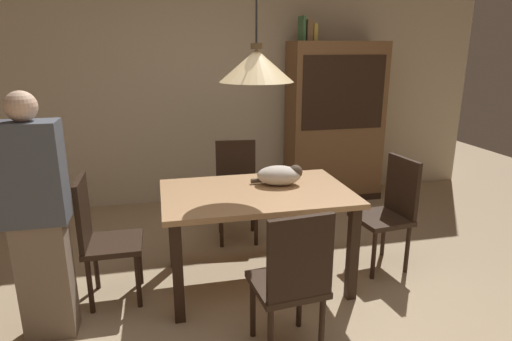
{
  "coord_description": "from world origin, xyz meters",
  "views": [
    {
      "loc": [
        -0.76,
        -2.38,
        1.78
      ],
      "look_at": [
        -0.03,
        0.78,
        0.85
      ],
      "focal_mm": 30.16,
      "sensor_mm": 36.0,
      "label": 1
    }
  ],
  "objects_px": {
    "book_brown_thick": "(307,30)",
    "book_yellow_short": "(313,32)",
    "chair_far_back": "(237,186)",
    "chair_right_side": "(390,208)",
    "chair_near_front": "(292,279)",
    "hutch_bookcase": "(334,126)",
    "dining_table": "(256,204)",
    "pendant_lamp": "(256,65)",
    "person_standing": "(38,221)",
    "chair_left_side": "(101,234)",
    "cat_sleeping": "(280,175)",
    "book_green_slim": "(302,28)"
  },
  "relations": [
    {
      "from": "chair_far_back",
      "to": "pendant_lamp",
      "type": "relative_size",
      "value": 0.72
    },
    {
      "from": "cat_sleeping",
      "to": "chair_near_front",
      "type": "bearing_deg",
      "value": -101.92
    },
    {
      "from": "cat_sleeping",
      "to": "chair_right_side",
      "type": "bearing_deg",
      "value": -6.33
    },
    {
      "from": "chair_right_side",
      "to": "book_brown_thick",
      "type": "relative_size",
      "value": 3.88
    },
    {
      "from": "chair_far_back",
      "to": "pendant_lamp",
      "type": "height_order",
      "value": "pendant_lamp"
    },
    {
      "from": "chair_far_back",
      "to": "chair_near_front",
      "type": "relative_size",
      "value": 1.0
    },
    {
      "from": "dining_table",
      "to": "book_green_slim",
      "type": "bearing_deg",
      "value": 62.35
    },
    {
      "from": "book_yellow_short",
      "to": "person_standing",
      "type": "distance_m",
      "value": 3.43
    },
    {
      "from": "chair_left_side",
      "to": "pendant_lamp",
      "type": "xyz_separation_m",
      "value": [
        1.13,
        -0.0,
        1.15
      ]
    },
    {
      "from": "person_standing",
      "to": "pendant_lamp",
      "type": "bearing_deg",
      "value": 13.19
    },
    {
      "from": "chair_far_back",
      "to": "book_green_slim",
      "type": "bearing_deg",
      "value": 43.68
    },
    {
      "from": "chair_right_side",
      "to": "book_green_slim",
      "type": "relative_size",
      "value": 3.58
    },
    {
      "from": "chair_near_front",
      "to": "cat_sleeping",
      "type": "relative_size",
      "value": 2.33
    },
    {
      "from": "book_brown_thick",
      "to": "book_yellow_short",
      "type": "bearing_deg",
      "value": 0.0
    },
    {
      "from": "book_yellow_short",
      "to": "chair_far_back",
      "type": "bearing_deg",
      "value": -140.14
    },
    {
      "from": "pendant_lamp",
      "to": "book_brown_thick",
      "type": "xyz_separation_m",
      "value": [
        0.97,
        1.74,
        0.3
      ]
    },
    {
      "from": "dining_table",
      "to": "book_brown_thick",
      "type": "bearing_deg",
      "value": 60.79
    },
    {
      "from": "chair_left_side",
      "to": "cat_sleeping",
      "type": "height_order",
      "value": "chair_left_side"
    },
    {
      "from": "book_brown_thick",
      "to": "book_yellow_short",
      "type": "distance_m",
      "value": 0.07
    },
    {
      "from": "chair_far_back",
      "to": "chair_right_side",
      "type": "xyz_separation_m",
      "value": [
        1.12,
        -0.87,
        0.0
      ]
    },
    {
      "from": "chair_near_front",
      "to": "hutch_bookcase",
      "type": "relative_size",
      "value": 0.5
    },
    {
      "from": "chair_near_front",
      "to": "hutch_bookcase",
      "type": "bearing_deg",
      "value": 62.88
    },
    {
      "from": "chair_far_back",
      "to": "hutch_bookcase",
      "type": "distance_m",
      "value": 1.64
    },
    {
      "from": "chair_right_side",
      "to": "book_brown_thick",
      "type": "distance_m",
      "value": 2.26
    },
    {
      "from": "book_green_slim",
      "to": "person_standing",
      "type": "bearing_deg",
      "value": -138.4
    },
    {
      "from": "chair_near_front",
      "to": "hutch_bookcase",
      "type": "height_order",
      "value": "hutch_bookcase"
    },
    {
      "from": "chair_near_front",
      "to": "book_brown_thick",
      "type": "bearing_deg",
      "value": 69.76
    },
    {
      "from": "book_yellow_short",
      "to": "book_brown_thick",
      "type": "bearing_deg",
      "value": 180.0
    },
    {
      "from": "book_yellow_short",
      "to": "chair_right_side",
      "type": "bearing_deg",
      "value": -87.16
    },
    {
      "from": "chair_left_side",
      "to": "book_green_slim",
      "type": "height_order",
      "value": "book_green_slim"
    },
    {
      "from": "dining_table",
      "to": "hutch_bookcase",
      "type": "bearing_deg",
      "value": 52.22
    },
    {
      "from": "chair_left_side",
      "to": "person_standing",
      "type": "relative_size",
      "value": 0.6
    },
    {
      "from": "pendant_lamp",
      "to": "person_standing",
      "type": "xyz_separation_m",
      "value": [
        -1.42,
        -0.33,
        -0.88
      ]
    },
    {
      "from": "dining_table",
      "to": "hutch_bookcase",
      "type": "distance_m",
      "value": 2.21
    },
    {
      "from": "hutch_bookcase",
      "to": "chair_left_side",
      "type": "bearing_deg",
      "value": -144.93
    },
    {
      "from": "chair_right_side",
      "to": "book_brown_thick",
      "type": "bearing_deg",
      "value": 95.12
    },
    {
      "from": "chair_left_side",
      "to": "cat_sleeping",
      "type": "bearing_deg",
      "value": 4.68
    },
    {
      "from": "cat_sleeping",
      "to": "pendant_lamp",
      "type": "xyz_separation_m",
      "value": [
        -0.22,
        -0.11,
        0.84
      ]
    },
    {
      "from": "dining_table",
      "to": "book_yellow_short",
      "type": "bearing_deg",
      "value": 59.09
    },
    {
      "from": "chair_left_side",
      "to": "chair_right_side",
      "type": "bearing_deg",
      "value": 0.23
    },
    {
      "from": "dining_table",
      "to": "cat_sleeping",
      "type": "relative_size",
      "value": 3.51
    },
    {
      "from": "cat_sleeping",
      "to": "pendant_lamp",
      "type": "bearing_deg",
      "value": -152.99
    },
    {
      "from": "chair_right_side",
      "to": "hutch_bookcase",
      "type": "height_order",
      "value": "hutch_bookcase"
    },
    {
      "from": "chair_far_back",
      "to": "book_green_slim",
      "type": "distance_m",
      "value": 1.93
    },
    {
      "from": "chair_near_front",
      "to": "chair_far_back",
      "type": "bearing_deg",
      "value": 89.96
    },
    {
      "from": "hutch_bookcase",
      "to": "person_standing",
      "type": "xyz_separation_m",
      "value": [
        -2.77,
        -2.07,
        -0.11
      ]
    },
    {
      "from": "pendant_lamp",
      "to": "book_brown_thick",
      "type": "distance_m",
      "value": 2.02
    },
    {
      "from": "book_brown_thick",
      "to": "dining_table",
      "type": "bearing_deg",
      "value": -119.21
    },
    {
      "from": "chair_far_back",
      "to": "book_yellow_short",
      "type": "bearing_deg",
      "value": 39.86
    },
    {
      "from": "chair_left_side",
      "to": "hutch_bookcase",
      "type": "distance_m",
      "value": 3.05
    }
  ]
}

